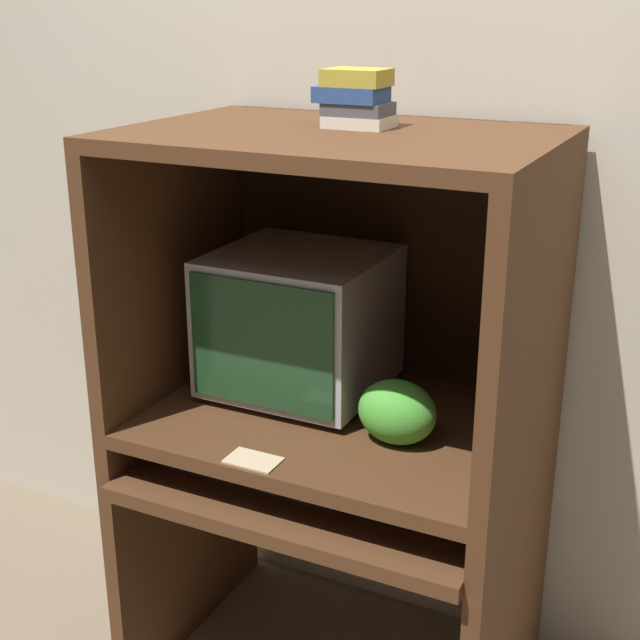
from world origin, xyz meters
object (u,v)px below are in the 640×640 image
Objects in this scene: crt_monitor at (300,321)px; keyboard at (258,472)px; snack_bag at (397,412)px; mouse at (367,495)px; book_stack at (357,99)px.

crt_monitor is 0.90× the size of keyboard.
keyboard is 2.50× the size of snack_bag.
crt_monitor reaches higher than mouse.
keyboard is at bearing -176.33° from mouse.
book_stack is (-0.17, 0.13, 0.68)m from snack_bag.
snack_bag is at bearing 16.75° from keyboard.
crt_monitor is 0.48m from mouse.
keyboard is at bearing -163.25° from snack_bag.
book_stack reaches higher than snack_bag.
mouse is 0.90m from book_stack.
mouse is at bearing -57.60° from book_stack.
crt_monitor is at bearing 141.38° from mouse.
crt_monitor is 0.59m from book_stack.
snack_bag is at bearing 64.58° from mouse.
mouse is at bearing -115.42° from snack_bag.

